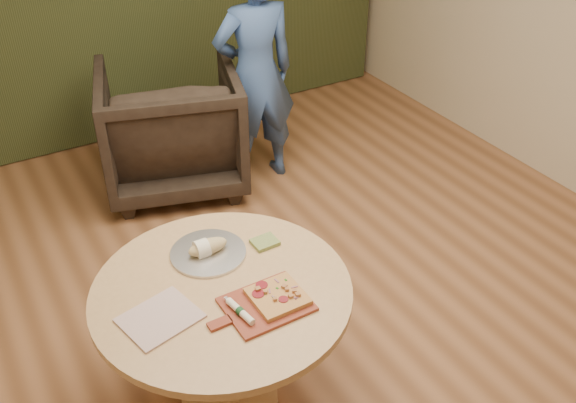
# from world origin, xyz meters

# --- Properties ---
(room_shell) EXTENTS (5.04, 6.04, 2.84)m
(room_shell) POSITION_xyz_m (0.00, 0.00, 1.40)
(room_shell) COLOR #9B633E
(room_shell) RESTS_ON ground
(pedestal_table) EXTENTS (1.15, 1.15, 0.75)m
(pedestal_table) POSITION_xyz_m (-0.57, -0.13, 0.61)
(pedestal_table) COLOR tan
(pedestal_table) RESTS_ON ground
(pizza_paddle) EXTENTS (0.45, 0.28, 0.01)m
(pizza_paddle) POSITION_xyz_m (-0.46, -0.33, 0.76)
(pizza_paddle) COLOR brown
(pizza_paddle) RESTS_ON pedestal_table
(flatbread_pizza) EXTENTS (0.22, 0.22, 0.04)m
(flatbread_pizza) POSITION_xyz_m (-0.39, -0.33, 0.78)
(flatbread_pizza) COLOR tan
(flatbread_pizza) RESTS_ON pizza_paddle
(cutlery_roll) EXTENTS (0.06, 0.20, 0.03)m
(cutlery_roll) POSITION_xyz_m (-0.57, -0.33, 0.78)
(cutlery_roll) COLOR white
(cutlery_roll) RESTS_ON pizza_paddle
(newspaper) EXTENTS (0.35, 0.31, 0.01)m
(newspaper) POSITION_xyz_m (-0.87, -0.18, 0.76)
(newspaper) COLOR white
(newspaper) RESTS_ON pedestal_table
(serving_tray) EXTENTS (0.36, 0.36, 0.02)m
(serving_tray) POSITION_xyz_m (-0.52, 0.11, 0.76)
(serving_tray) COLOR silver
(serving_tray) RESTS_ON pedestal_table
(bread_roll) EXTENTS (0.19, 0.09, 0.09)m
(bread_roll) POSITION_xyz_m (-0.53, 0.11, 0.79)
(bread_roll) COLOR #D3BC81
(bread_roll) RESTS_ON serving_tray
(green_packet) EXTENTS (0.12, 0.10, 0.02)m
(green_packet) POSITION_xyz_m (-0.25, 0.05, 0.76)
(green_packet) COLOR #5D7133
(green_packet) RESTS_ON pedestal_table
(armchair) EXTENTS (1.20, 1.16, 1.01)m
(armchair) POSITION_xyz_m (-0.01, 1.93, 0.50)
(armchair) COLOR black
(armchair) RESTS_ON ground
(person_standing) EXTENTS (0.64, 0.45, 1.68)m
(person_standing) POSITION_xyz_m (0.57, 1.70, 0.84)
(person_standing) COLOR #36548F
(person_standing) RESTS_ON ground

